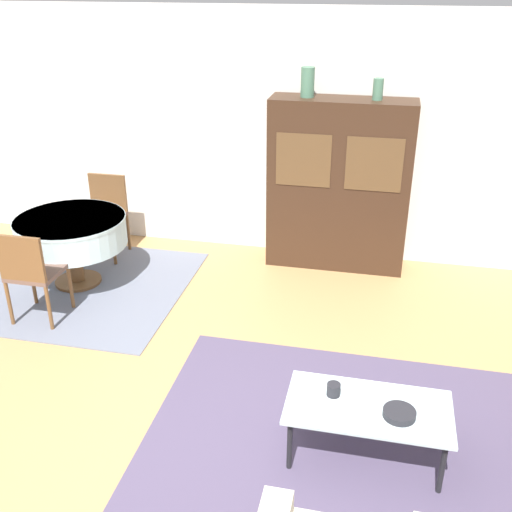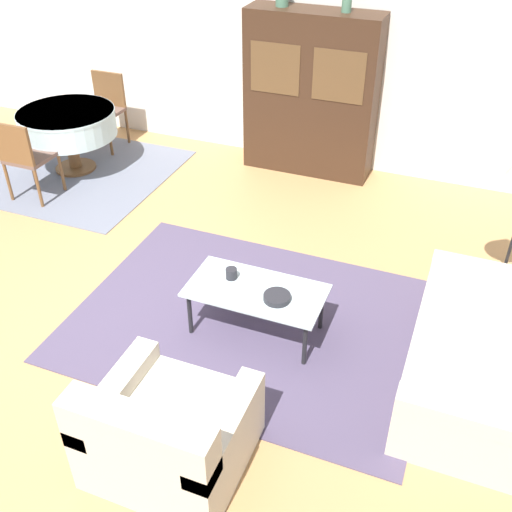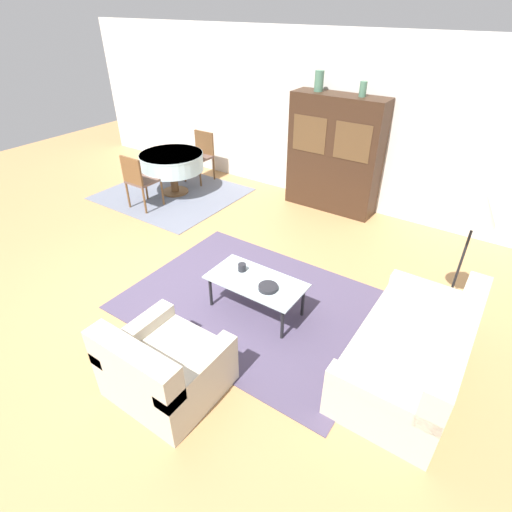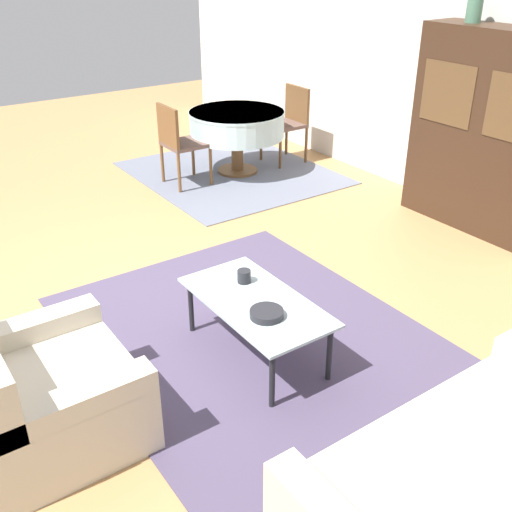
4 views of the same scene
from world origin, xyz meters
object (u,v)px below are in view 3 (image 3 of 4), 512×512
(dining_table, at_px, (172,162))
(dining_chair_far, at_px, (201,153))
(vase_short, at_px, (363,89))
(couch, at_px, (414,354))
(cup, at_px, (242,267))
(dining_chair_near, at_px, (139,179))
(armchair, at_px, (164,368))
(coffee_table, at_px, (256,283))
(floor_lamp, at_px, (478,211))
(bowl, at_px, (268,287))
(vase_tall, at_px, (319,81))
(display_cabinet, at_px, (334,155))

(dining_table, bearing_deg, dining_chair_far, 90.00)
(vase_short, bearing_deg, couch, -56.86)
(cup, relative_size, vase_short, 0.44)
(dining_chair_near, bearing_deg, cup, -20.09)
(armchair, relative_size, dining_chair_near, 1.02)
(couch, bearing_deg, vase_short, 33.14)
(dining_table, xyz_separation_m, dining_chair_far, (0.00, 0.78, -0.05))
(armchair, xyz_separation_m, coffee_table, (0.05, 1.39, 0.10))
(floor_lamp, relative_size, bowl, 7.26)
(dining_chair_far, distance_m, vase_tall, 2.68)
(cup, relative_size, bowl, 0.44)
(cup, bearing_deg, dining_table, 147.54)
(bowl, height_order, vase_tall, vase_tall)
(coffee_table, xyz_separation_m, vase_short, (-0.17, 2.97, 1.56))
(floor_lamp, height_order, bowl, floor_lamp)
(armchair, bearing_deg, floor_lamp, 54.20)
(dining_table, xyz_separation_m, vase_short, (2.94, 1.07, 1.36))
(couch, xyz_separation_m, dining_chair_far, (-4.85, 2.63, 0.25))
(dining_chair_near, relative_size, bowl, 4.32)
(armchair, distance_m, dining_chair_near, 3.96)
(display_cabinet, xyz_separation_m, dining_chair_far, (-2.61, -0.30, -0.39))
(floor_lamp, bearing_deg, couch, -93.71)
(coffee_table, xyz_separation_m, bowl, (0.20, -0.06, 0.06))
(cup, bearing_deg, vase_tall, 102.37)
(dining_chair_far, bearing_deg, couch, 151.55)
(armchair, distance_m, bowl, 1.36)
(dining_table, distance_m, dining_chair_far, 0.78)
(armchair, xyz_separation_m, dining_table, (-3.06, 3.28, 0.30))
(floor_lamp, bearing_deg, display_cabinet, 142.49)
(floor_lamp, bearing_deg, armchair, -125.80)
(floor_lamp, xyz_separation_m, bowl, (-1.62, -1.25, -0.85))
(dining_table, height_order, dining_chair_far, dining_chair_far)
(dining_chair_near, distance_m, floor_lamp, 4.98)
(floor_lamp, xyz_separation_m, vase_tall, (-2.69, 1.78, 0.69))
(display_cabinet, distance_m, dining_chair_far, 2.65)
(display_cabinet, bearing_deg, couch, -52.56)
(vase_tall, bearing_deg, dining_chair_far, -172.38)
(couch, height_order, vase_tall, vase_tall)
(bowl, relative_size, vase_short, 1.00)
(dining_chair_far, relative_size, floor_lamp, 0.59)
(floor_lamp, bearing_deg, vase_tall, 146.53)
(armchair, distance_m, dining_table, 4.50)
(coffee_table, bearing_deg, dining_chair_near, 160.23)
(coffee_table, bearing_deg, dining_chair_far, 139.36)
(dining_chair_far, distance_m, vase_short, 3.27)
(dining_chair_near, relative_size, vase_tall, 3.08)
(floor_lamp, bearing_deg, dining_table, 171.88)
(couch, bearing_deg, armchair, 128.67)
(cup, height_order, vase_tall, vase_tall)
(armchair, xyz_separation_m, floor_lamp, (1.86, 2.58, 1.01))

